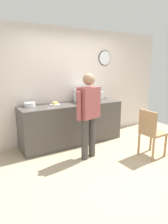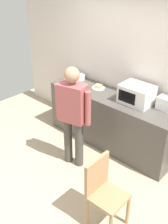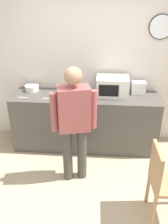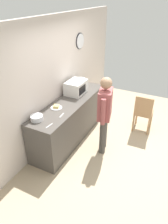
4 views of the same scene
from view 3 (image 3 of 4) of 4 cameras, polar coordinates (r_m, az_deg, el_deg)
ground_plane at (r=3.33m, az=0.97°, el=-19.67°), size 6.00×6.00×0.00m
back_wall at (r=4.05m, az=2.65°, el=10.79°), size 5.40×0.13×2.60m
kitchen_counter at (r=4.03m, az=0.27°, el=-2.25°), size 2.34×0.62×0.92m
microwave at (r=3.83m, az=6.74°, el=6.07°), size 0.50×0.39×0.30m
sandwich_plate at (r=3.94m, az=-5.00°, el=4.77°), size 0.23×0.23×0.07m
salad_bowl at (r=4.12m, az=-12.27°, el=5.59°), size 0.23×0.23×0.09m
toaster at (r=4.00m, az=12.77°, el=5.72°), size 0.22×0.18×0.20m
fork_utensil at (r=3.76m, az=-8.53°, el=3.19°), size 0.17×0.04×0.01m
spoon_utensil at (r=3.88m, az=-14.27°, el=3.34°), size 0.17×0.04×0.01m
person_standing at (r=3.07m, az=-2.38°, el=-1.65°), size 0.58×0.33×1.63m
wooden_chair at (r=2.92m, az=18.29°, el=-15.18°), size 0.41×0.41×0.94m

